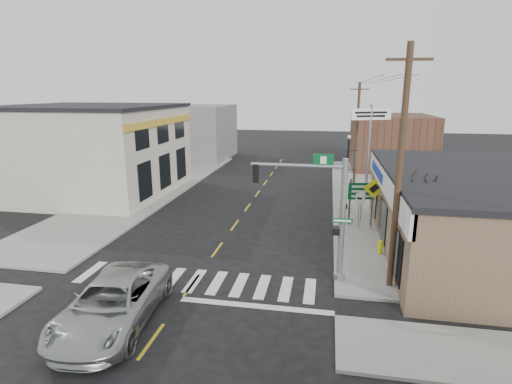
% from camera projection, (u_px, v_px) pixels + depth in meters
% --- Properties ---
extents(ground, '(140.00, 140.00, 0.00)m').
position_uv_depth(ground, '(192.00, 285.00, 17.04)').
color(ground, black).
rests_on(ground, ground).
extents(sidewalk_right, '(6.00, 38.00, 0.13)m').
position_uv_depth(sidewalk_right, '(377.00, 209.00, 27.86)').
color(sidewalk_right, gray).
rests_on(sidewalk_right, ground).
extents(sidewalk_left, '(6.00, 38.00, 0.13)m').
position_uv_depth(sidewalk_left, '(137.00, 197.00, 30.99)').
color(sidewalk_left, gray).
rests_on(sidewalk_left, ground).
extents(center_line, '(0.12, 56.00, 0.01)m').
position_uv_depth(center_line, '(235.00, 225.00, 24.67)').
color(center_line, gold).
rests_on(center_line, ground).
extents(crosswalk, '(11.00, 2.20, 0.01)m').
position_uv_depth(crosswalk, '(195.00, 281.00, 17.42)').
color(crosswalk, silver).
rests_on(crosswalk, ground).
extents(thrift_store, '(12.00, 14.00, 4.00)m').
position_uv_depth(thrift_store, '(510.00, 217.00, 19.75)').
color(thrift_store, brown).
rests_on(thrift_store, ground).
extents(left_building, '(12.00, 12.00, 6.80)m').
position_uv_depth(left_building, '(93.00, 151.00, 31.82)').
color(left_building, beige).
rests_on(left_building, ground).
extents(bldg_distant_right, '(8.00, 10.00, 5.60)m').
position_uv_depth(bldg_distant_right, '(390.00, 141.00, 42.88)').
color(bldg_distant_right, brown).
rests_on(bldg_distant_right, ground).
extents(bldg_distant_left, '(9.00, 10.00, 6.40)m').
position_uv_depth(bldg_distant_left, '(192.00, 132.00, 48.69)').
color(bldg_distant_left, slate).
rests_on(bldg_distant_left, ground).
extents(suv, '(3.24, 6.16, 1.65)m').
position_uv_depth(suv, '(113.00, 303.00, 14.02)').
color(suv, '#A1A4A6').
rests_on(suv, ground).
extents(traffic_signal_pole, '(4.30, 0.36, 5.44)m').
position_uv_depth(traffic_signal_pole, '(327.00, 206.00, 16.63)').
color(traffic_signal_pole, gray).
rests_on(traffic_signal_pole, sidewalk_right).
extents(guide_sign, '(1.63, 0.14, 2.85)m').
position_uv_depth(guide_sign, '(361.00, 196.00, 23.83)').
color(guide_sign, '#473321').
rests_on(guide_sign, sidewalk_right).
extents(fire_hydrant, '(0.22, 0.22, 0.69)m').
position_uv_depth(fire_hydrant, '(380.00, 246.00, 19.97)').
color(fire_hydrant, '#EAF106').
rests_on(fire_hydrant, sidewalk_right).
extents(ped_crossing_sign, '(1.20, 0.08, 3.08)m').
position_uv_depth(ped_crossing_sign, '(374.00, 195.00, 23.08)').
color(ped_crossing_sign, gray).
rests_on(ped_crossing_sign, sidewalk_right).
extents(lamp_post, '(0.66, 0.52, 5.08)m').
position_uv_depth(lamp_post, '(348.00, 167.00, 27.06)').
color(lamp_post, black).
rests_on(lamp_post, sidewalk_right).
extents(dance_center_sign, '(3.27, 0.20, 6.95)m').
position_uv_depth(dance_center_sign, '(370.00, 127.00, 30.76)').
color(dance_center_sign, gray).
rests_on(dance_center_sign, sidewalk_right).
extents(bare_tree, '(2.62, 2.62, 5.24)m').
position_uv_depth(bare_tree, '(419.00, 179.00, 17.72)').
color(bare_tree, black).
rests_on(bare_tree, sidewalk_right).
extents(shrub_front, '(1.27, 1.27, 0.95)m').
position_uv_depth(shrub_front, '(406.00, 254.00, 18.78)').
color(shrub_front, '#193B1B').
rests_on(shrub_front, sidewalk_right).
extents(shrub_back, '(0.96, 0.96, 0.72)m').
position_uv_depth(shrub_back, '(398.00, 223.00, 23.47)').
color(shrub_back, black).
rests_on(shrub_back, sidewalk_right).
extents(utility_pole_near, '(1.68, 0.25, 9.68)m').
position_uv_depth(utility_pole_near, '(400.00, 169.00, 15.58)').
color(utility_pole_near, '#483822').
rests_on(utility_pole_near, sidewalk_right).
extents(utility_pole_far, '(1.50, 0.23, 8.64)m').
position_uv_depth(utility_pole_far, '(357.00, 134.00, 33.73)').
color(utility_pole_far, '#43311F').
rests_on(utility_pole_far, sidewalk_right).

